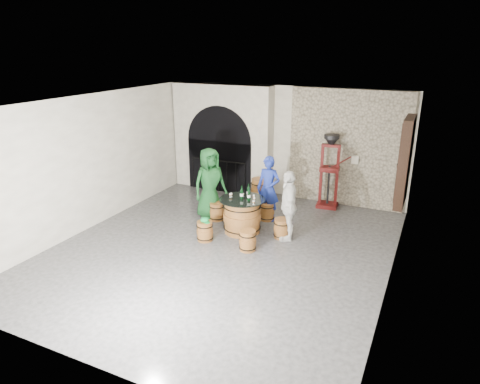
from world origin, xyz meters
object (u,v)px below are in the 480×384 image
at_px(barrel_table, 242,216).
at_px(barrel_stool_near_left, 205,231).
at_px(corking_press, 330,166).
at_px(wine_bottle_right, 248,192).
at_px(person_blue, 268,189).
at_px(side_barrel, 260,190).
at_px(barrel_stool_far, 267,211).
at_px(barrel_stool_left, 217,211).
at_px(wine_bottle_left, 242,194).
at_px(person_white, 288,205).
at_px(barrel_stool_right, 282,229).
at_px(person_green, 210,183).
at_px(wine_bottle_center, 249,195).
at_px(barrel_stool_near_right, 248,241).

bearing_deg(barrel_table, barrel_stool_near_left, -125.74).
bearing_deg(corking_press, wine_bottle_right, -125.90).
bearing_deg(person_blue, barrel_table, -103.78).
height_order(wine_bottle_right, side_barrel, wine_bottle_right).
bearing_deg(barrel_stool_far, wine_bottle_right, -104.83).
height_order(barrel_stool_left, wine_bottle_left, wine_bottle_left).
height_order(barrel_stool_near_left, person_white, person_white).
bearing_deg(barrel_stool_right, corking_press, 79.05).
relative_size(barrel_stool_right, person_green, 0.25).
distance_m(barrel_table, corking_press, 2.99).
xyz_separation_m(barrel_table, barrel_stool_right, (0.98, 0.09, -0.19)).
relative_size(barrel_stool_left, person_green, 0.25).
distance_m(barrel_stool_near_left, person_white, 2.00).
xyz_separation_m(person_green, person_white, (2.26, -0.40, -0.10)).
bearing_deg(corking_press, barrel_stool_far, -132.11).
relative_size(wine_bottle_left, wine_bottle_center, 1.00).
bearing_deg(barrel_stool_left, barrel_stool_near_left, -74.75).
bearing_deg(wine_bottle_left, barrel_stool_near_left, -124.69).
bearing_deg(wine_bottle_left, barrel_stool_right, 4.76).
bearing_deg(person_white, barrel_table, -108.41).
relative_size(barrel_stool_left, barrel_stool_near_right, 1.00).
relative_size(person_green, person_white, 1.12).
distance_m(person_green, wine_bottle_left, 1.23).
height_order(barrel_stool_near_right, corking_press, corking_press).
xyz_separation_m(person_green, wine_bottle_center, (1.32, -0.51, 0.05)).
bearing_deg(wine_bottle_center, barrel_table, 178.20).
bearing_deg(barrel_table, wine_bottle_center, -1.80).
bearing_deg(barrel_stool_left, wine_bottle_right, -11.38).
height_order(person_blue, corking_press, corking_press).
bearing_deg(wine_bottle_center, barrel_stool_near_right, -67.32).
distance_m(barrel_stool_left, person_green, 0.74).
bearing_deg(barrel_stool_near_left, wine_bottle_left, 55.31).
distance_m(wine_bottle_right, corking_press, 2.69).
relative_size(barrel_stool_far, person_white, 0.28).
distance_m(barrel_stool_right, wine_bottle_left, 1.24).
relative_size(barrel_stool_near_right, person_white, 0.28).
height_order(barrel_stool_left, side_barrel, side_barrel).
xyz_separation_m(barrel_stool_far, barrel_stool_right, (0.71, -0.85, 0.00)).
bearing_deg(side_barrel, person_green, -114.81).
bearing_deg(wine_bottle_right, barrel_stool_left, 168.62).
bearing_deg(person_blue, side_barrel, 123.93).
height_order(barrel_stool_left, barrel_stool_far, same).
bearing_deg(barrel_stool_right, barrel_stool_left, 170.78).
distance_m(barrel_stool_left, barrel_stool_far, 1.29).
distance_m(wine_bottle_center, corking_press, 2.82).
bearing_deg(person_green, corking_press, -21.43).
xyz_separation_m(barrel_stool_near_left, side_barrel, (0.16, 2.89, 0.11)).
distance_m(barrel_stool_far, side_barrel, 1.34).
distance_m(side_barrel, corking_press, 2.08).
bearing_deg(barrel_stool_right, barrel_stool_near_right, -116.36).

